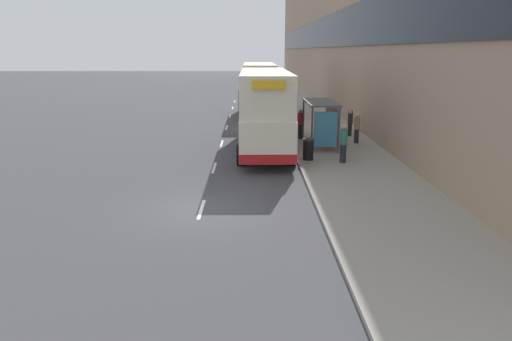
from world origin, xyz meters
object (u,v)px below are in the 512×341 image
bus_shelter (324,116)px  double_decker_bus_ahead (259,88)px  double_decker_bus_near (265,109)px  pedestrian_3 (350,120)px  pedestrian_1 (343,143)px  pedestrian_2 (300,123)px  pedestrian_4 (350,123)px  litter_bin (308,149)px  car_0 (259,94)px  pedestrian_at_shelter (357,128)px

bus_shelter → double_decker_bus_ahead: (-3.34, 13.51, 0.41)m
double_decker_bus_near → pedestrian_3: (5.76, 5.02, -1.32)m
pedestrian_1 → pedestrian_2: pedestrian_1 is taller
double_decker_bus_ahead → pedestrian_3: double_decker_bus_ahead is taller
double_decker_bus_near → pedestrian_3: 7.75m
bus_shelter → double_decker_bus_ahead: double_decker_bus_ahead is taller
pedestrian_1 → pedestrian_3: 8.58m
double_decker_bus_ahead → pedestrian_4: size_ratio=6.34×
pedestrian_1 → litter_bin: pedestrian_1 is taller
double_decker_bus_ahead → pedestrian_1: bearing=-77.8°
pedestrian_1 → litter_bin: bearing=159.4°
double_decker_bus_ahead → litter_bin: (2.12, -16.62, -1.61)m
double_decker_bus_near → pedestrian_3: double_decker_bus_near is taller
car_0 → litter_bin: bearing=-85.9°
double_decker_bus_ahead → litter_bin: double_decker_bus_ahead is taller
pedestrian_at_shelter → double_decker_bus_near: bearing=-165.1°
car_0 → double_decker_bus_ahead: bearing=-91.0°
pedestrian_at_shelter → pedestrian_1: (-1.72, -4.74, 0.08)m
car_0 → pedestrian_3: (5.62, -19.11, 0.08)m
double_decker_bus_ahead → pedestrian_2: double_decker_bus_ahead is taller
pedestrian_3 → car_0: bearing=106.4°
bus_shelter → litter_bin: (-1.22, -3.12, -1.21)m
pedestrian_at_shelter → pedestrian_1: 5.05m
bus_shelter → pedestrian_4: 4.04m
double_decker_bus_near → pedestrian_4: double_decker_bus_near is taller
pedestrian_3 → litter_bin: bearing=-115.5°
bus_shelter → litter_bin: bus_shelter is taller
car_0 → pedestrian_3: size_ratio=2.65×
car_0 → litter_bin: size_ratio=4.07×
pedestrian_1 → pedestrian_2: (-1.40, 6.18, -0.02)m
double_decker_bus_ahead → pedestrian_at_shelter: double_decker_bus_ahead is taller
double_decker_bus_ahead → pedestrian_at_shelter: bearing=-66.5°
pedestrian_4 → bus_shelter: bearing=-123.6°
pedestrian_4 → double_decker_bus_near: bearing=-146.1°
double_decker_bus_near → pedestrian_1: size_ratio=5.64×
double_decker_bus_near → pedestrian_2: size_ratio=5.74×
pedestrian_at_shelter → litter_bin: 5.31m
bus_shelter → pedestrian_4: (2.17, 3.27, -0.92)m
pedestrian_at_shelter → pedestrian_3: bearing=84.1°
bus_shelter → pedestrian_1: bus_shelter is taller
double_decker_bus_near → car_0: 24.17m
double_decker_bus_ahead → car_0: double_decker_bus_ahead is taller
pedestrian_3 → pedestrian_at_shelter: bearing=-95.9°
pedestrian_at_shelter → pedestrian_4: bearing=87.8°
pedestrian_1 → pedestrian_at_shelter: bearing=70.1°
double_decker_bus_near → double_decker_bus_ahead: size_ratio=1.03×
car_0 → pedestrian_3: car_0 is taller
car_0 → pedestrian_2: (2.14, -21.26, 0.19)m
bus_shelter → pedestrian_2: (-1.02, 2.46, -0.81)m
pedestrian_2 → litter_bin: (-0.20, -5.58, -0.40)m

